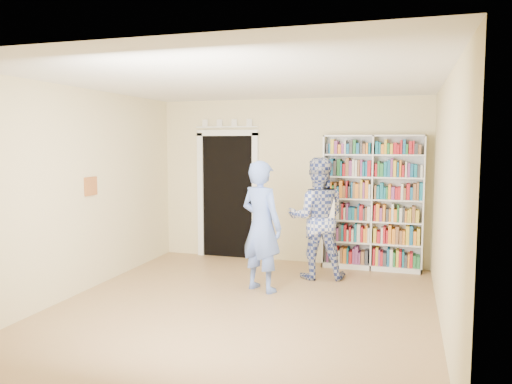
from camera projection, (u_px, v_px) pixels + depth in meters
floor at (243, 307)px, 6.03m from camera, size 5.00×5.00×0.00m
ceiling at (242, 81)px, 5.77m from camera, size 5.00×5.00×0.00m
wall_back at (290, 181)px, 8.28m from camera, size 4.50×0.00×4.50m
wall_left at (80, 191)px, 6.55m from camera, size 0.00×5.00×5.00m
wall_right at (445, 203)px, 5.25m from camera, size 0.00×5.00×5.00m
bookshelf at (372, 202)px, 7.77m from camera, size 1.53×0.29×2.10m
doorway at (228, 189)px, 8.59m from camera, size 1.10×0.08×2.43m
wall_art at (91, 186)px, 6.73m from camera, size 0.03×0.25×0.25m
man_blue at (261, 226)px, 6.65m from camera, size 0.76×0.65×1.75m
man_plaid at (317, 218)px, 7.28m from camera, size 0.99×0.84×1.77m
paper_sheet at (327, 210)px, 7.06m from camera, size 0.19×0.12×0.30m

